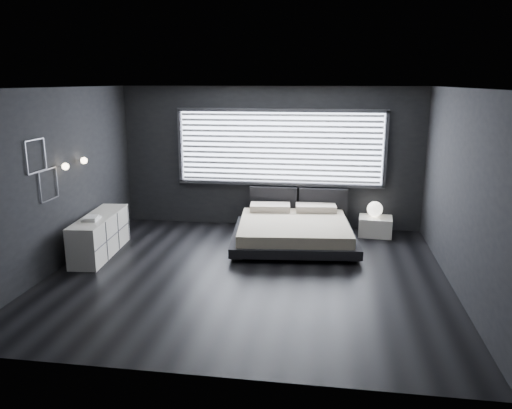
# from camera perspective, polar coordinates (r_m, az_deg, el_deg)

# --- Properties ---
(room) EXTENTS (6.04, 6.00, 2.80)m
(room) POSITION_cam_1_polar(r_m,az_deg,el_deg) (7.34, -0.99, 2.21)
(room) COLOR black
(room) RESTS_ON ground
(window) EXTENTS (4.14, 0.09, 1.52)m
(window) POSITION_cam_1_polar(r_m,az_deg,el_deg) (9.92, 2.75, 6.49)
(window) COLOR white
(window) RESTS_ON ground
(headboard) EXTENTS (1.96, 0.16, 0.52)m
(headboard) POSITION_cam_1_polar(r_m,az_deg,el_deg) (10.02, 4.84, 0.49)
(headboard) COLOR black
(headboard) RESTS_ON ground
(sconce_near) EXTENTS (0.18, 0.11, 0.11)m
(sconce_near) POSITION_cam_1_polar(r_m,az_deg,el_deg) (8.32, -20.97, 4.08)
(sconce_near) COLOR silver
(sconce_near) RESTS_ON ground
(sconce_far) EXTENTS (0.18, 0.11, 0.11)m
(sconce_far) POSITION_cam_1_polar(r_m,az_deg,el_deg) (8.84, -19.08, 4.77)
(sconce_far) COLOR silver
(sconce_far) RESTS_ON ground
(wall_art_upper) EXTENTS (0.01, 0.48, 0.48)m
(wall_art_upper) POSITION_cam_1_polar(r_m,az_deg,el_deg) (7.82, -23.85, 5.10)
(wall_art_upper) COLOR #47474C
(wall_art_upper) RESTS_ON ground
(wall_art_lower) EXTENTS (0.01, 0.48, 0.48)m
(wall_art_lower) POSITION_cam_1_polar(r_m,az_deg,el_deg) (8.11, -22.60, 2.11)
(wall_art_lower) COLOR #47474C
(wall_art_lower) RESTS_ON ground
(bed) EXTENTS (2.37, 2.28, 0.56)m
(bed) POSITION_cam_1_polar(r_m,az_deg,el_deg) (9.09, 4.33, -2.93)
(bed) COLOR black
(bed) RESTS_ON ground
(nightstand) EXTENTS (0.66, 0.56, 0.36)m
(nightstand) POSITION_cam_1_polar(r_m,az_deg,el_deg) (9.86, 13.47, -2.43)
(nightstand) COLOR white
(nightstand) RESTS_ON ground
(orb_lamp) EXTENTS (0.29, 0.29, 0.29)m
(orb_lamp) POSITION_cam_1_polar(r_m,az_deg,el_deg) (9.81, 13.42, -0.51)
(orb_lamp) COLOR white
(orb_lamp) RESTS_ON nightstand
(dresser) EXTENTS (0.62, 1.73, 0.68)m
(dresser) POSITION_cam_1_polar(r_m,az_deg,el_deg) (8.93, -17.38, -3.34)
(dresser) COLOR white
(dresser) RESTS_ON ground
(book_stack) EXTENTS (0.27, 0.34, 0.06)m
(book_stack) POSITION_cam_1_polar(r_m,az_deg,el_deg) (8.59, -18.33, -1.51)
(book_stack) COLOR silver
(book_stack) RESTS_ON dresser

